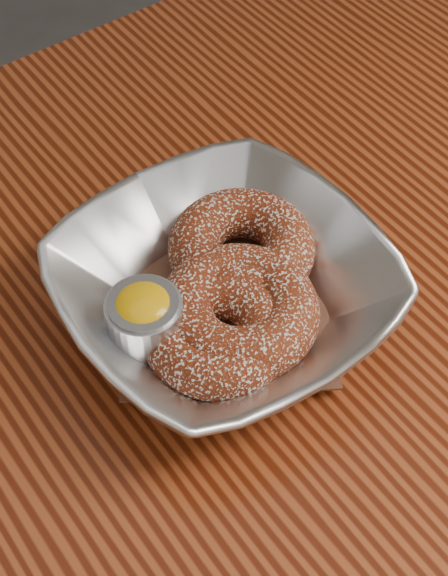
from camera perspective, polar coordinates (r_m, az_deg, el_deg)
table at (r=0.67m, az=0.20°, el=-11.31°), size 1.20×0.80×0.75m
serving_bowl at (r=0.60m, az=0.00°, el=-0.18°), size 0.22×0.22×0.05m
parchment at (r=0.61m, az=0.00°, el=-1.22°), size 0.20×0.20×0.00m
donut_back at (r=0.62m, az=1.14°, el=2.61°), size 0.10×0.10×0.04m
donut_front at (r=0.59m, az=0.91°, el=-1.55°), size 0.13×0.13×0.04m
donut_extra at (r=0.58m, az=-0.46°, el=-2.98°), size 0.11×0.11×0.03m
ramekin at (r=0.58m, az=-5.13°, el=-2.19°), size 0.05×0.05×0.05m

